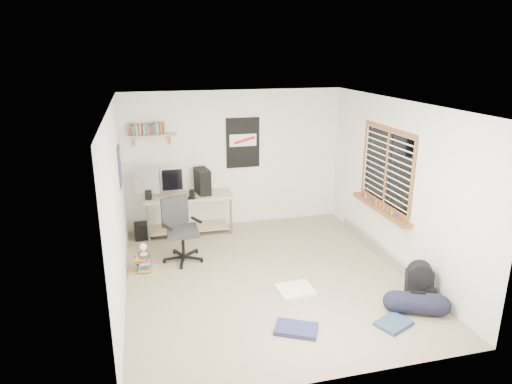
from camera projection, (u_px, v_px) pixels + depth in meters
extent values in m
cube|color=gray|center=(267.00, 277.00, 6.67)|extent=(4.00, 4.50, 0.01)
cube|color=white|center=(269.00, 104.00, 5.91)|extent=(4.00, 4.50, 0.01)
cube|color=silver|center=(235.00, 159.00, 8.38)|extent=(4.00, 0.01, 2.50)
cube|color=silver|center=(117.00, 207.00, 5.82)|extent=(0.01, 4.50, 2.50)
cube|color=silver|center=(398.00, 185.00, 6.76)|extent=(0.01, 4.50, 2.50)
cube|color=#D1B691|center=(189.00, 213.00, 8.19)|extent=(1.65, 0.92, 0.71)
cube|color=#A8A9AE|center=(148.00, 187.00, 7.72)|extent=(0.44, 0.25, 0.47)
cube|color=gray|center=(173.00, 187.00, 7.85)|extent=(0.38, 0.10, 0.42)
cube|color=black|center=(202.00, 181.00, 8.08)|extent=(0.26, 0.46, 0.46)
cube|color=black|center=(183.00, 200.00, 7.80)|extent=(0.45, 0.27, 0.02)
cube|color=black|center=(149.00, 196.00, 7.73)|extent=(0.11, 0.11, 0.19)
cube|color=black|center=(192.00, 195.00, 7.81)|extent=(0.10, 0.10, 0.17)
cube|color=#27272A|center=(182.00, 231.00, 7.06)|extent=(0.86, 0.86, 1.00)
cube|color=tan|center=(153.00, 135.00, 7.77)|extent=(0.80, 0.22, 0.24)
cube|color=black|center=(243.00, 143.00, 8.30)|extent=(0.62, 0.03, 0.92)
cube|color=navy|center=(120.00, 166.00, 6.86)|extent=(0.02, 0.42, 0.60)
cube|color=brown|center=(385.00, 168.00, 6.97)|extent=(0.10, 1.50, 1.26)
cube|color=#B7B2A8|center=(379.00, 249.00, 7.37)|extent=(0.08, 2.50, 0.18)
cube|color=black|center=(419.00, 287.00, 5.97)|extent=(0.41, 0.38, 0.45)
cylinder|color=black|center=(416.00, 303.00, 5.71)|extent=(0.37, 0.37, 0.55)
cube|color=white|center=(295.00, 290.00, 6.27)|extent=(0.50, 0.43, 0.04)
cube|color=#232650|center=(296.00, 329.00, 5.37)|extent=(0.58, 0.51, 0.05)
cube|color=navy|center=(394.00, 323.00, 5.49)|extent=(0.50, 0.45, 0.05)
cube|color=olive|center=(143.00, 262.00, 6.79)|extent=(0.46, 0.38, 0.30)
cube|color=white|center=(143.00, 248.00, 6.70)|extent=(0.14, 0.21, 0.19)
cube|color=black|center=(142.00, 231.00, 7.98)|extent=(0.26, 0.26, 0.28)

